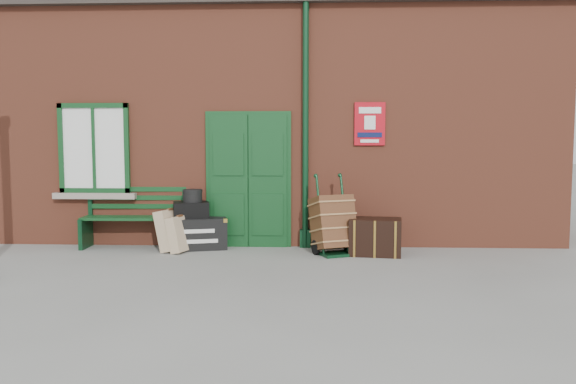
# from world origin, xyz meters

# --- Properties ---
(ground) EXTENTS (80.00, 80.00, 0.00)m
(ground) POSITION_xyz_m (0.00, 0.00, 0.00)
(ground) COLOR gray
(ground) RESTS_ON ground
(station_building) EXTENTS (10.30, 4.30, 4.36)m
(station_building) POSITION_xyz_m (-0.00, 3.49, 2.16)
(station_building) COLOR brown
(station_building) RESTS_ON ground
(bench) EXTENTS (1.69, 0.56, 1.04)m
(bench) POSITION_xyz_m (-2.19, 1.33, 0.52)
(bench) COLOR #103D1A
(bench) RESTS_ON ground
(houdini_trunk) EXTENTS (1.14, 0.81, 0.52)m
(houdini_trunk) POSITION_xyz_m (-1.18, 1.25, 0.26)
(houdini_trunk) COLOR black
(houdini_trunk) RESTS_ON ground
(strongbox) EXTENTS (0.65, 0.54, 0.26)m
(strongbox) POSITION_xyz_m (-1.23, 1.25, 0.64)
(strongbox) COLOR black
(strongbox) RESTS_ON houdini_trunk
(hatbox) EXTENTS (0.38, 0.38, 0.21)m
(hatbox) POSITION_xyz_m (-1.20, 1.25, 0.88)
(hatbox) COLOR black
(hatbox) RESTS_ON strongbox
(suitcase_back) EXTENTS (0.45, 0.55, 0.68)m
(suitcase_back) POSITION_xyz_m (-1.53, 1.02, 0.34)
(suitcase_back) COLOR tan
(suitcase_back) RESTS_ON ground
(suitcase_front) EXTENTS (0.39, 0.49, 0.58)m
(suitcase_front) POSITION_xyz_m (-1.35, 0.92, 0.29)
(suitcase_front) COLOR tan
(suitcase_front) RESTS_ON ground
(porter_trolley) EXTENTS (0.80, 0.82, 1.23)m
(porter_trolley) POSITION_xyz_m (1.09, 0.89, 0.48)
(porter_trolley) COLOR black
(porter_trolley) RESTS_ON ground
(dark_trunk) EXTENTS (0.85, 0.62, 0.57)m
(dark_trunk) POSITION_xyz_m (1.75, 0.85, 0.29)
(dark_trunk) COLOR black
(dark_trunk) RESTS_ON ground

